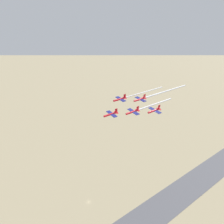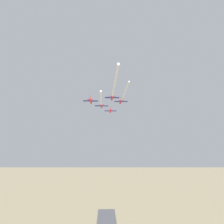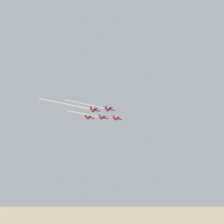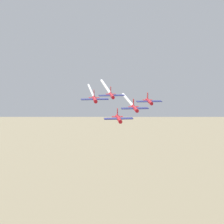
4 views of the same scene
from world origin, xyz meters
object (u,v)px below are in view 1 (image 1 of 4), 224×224
(jet_0, at_px, (111,114))
(jet_4, at_px, (140,99))
(jet_1, at_px, (133,112))
(jet_3, at_px, (155,110))
(jet_2, at_px, (120,99))

(jet_0, height_order, jet_4, jet_4)
(jet_1, distance_m, jet_4, 13.00)
(jet_3, bearing_deg, jet_0, 59.53)
(jet_2, height_order, jet_4, jet_2)
(jet_2, xyz_separation_m, jet_3, (16.64, -14.74, -2.66))
(jet_2, bearing_deg, jet_0, 120.47)
(jet_1, distance_m, jet_3, 12.72)
(jet_1, bearing_deg, jet_0, 59.53)
(jet_4, bearing_deg, jet_3, 180.00)
(jet_1, height_order, jet_2, jet_2)
(jet_2, height_order, jet_3, jet_2)
(jet_0, bearing_deg, jet_2, -59.53)
(jet_2, xyz_separation_m, jet_4, (12.45, -2.54, -0.42))
(jet_0, height_order, jet_2, jet_2)
(jet_2, distance_m, jet_3, 22.38)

